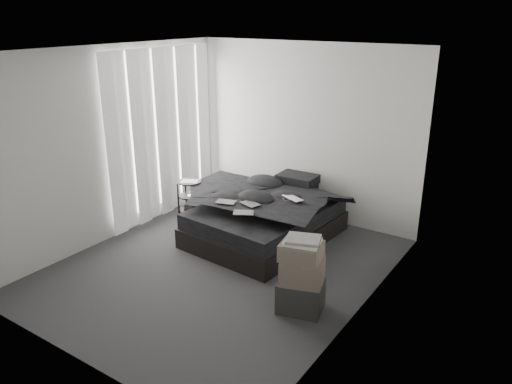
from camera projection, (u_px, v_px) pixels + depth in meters
The scene contains 25 objects.
floor at pixel (220, 267), 6.19m from camera, with size 3.60×4.20×0.01m, color #2F2F31.
ceiling at pixel (214, 50), 5.30m from camera, with size 3.60×4.20×0.01m, color white.
wall_back at pixel (305, 132), 7.38m from camera, with size 3.60×0.01×2.60m, color beige.
wall_front at pixel (60, 229), 4.10m from camera, with size 3.60×0.01×2.60m, color beige.
wall_left at pixel (111, 145), 6.68m from camera, with size 0.01×4.20×2.60m, color beige.
wall_right at pixel (365, 198), 4.80m from camera, with size 0.01×4.20×2.60m, color beige.
window_left at pixel (160, 129), 7.36m from camera, with size 0.02×2.00×2.30m, color white.
curtain_left at pixel (163, 134), 7.36m from camera, with size 0.06×2.12×2.48m, color white.
bed at pixel (265, 229), 6.94m from camera, with size 1.50×1.99×0.27m, color black.
mattress at pixel (265, 213), 6.85m from camera, with size 1.45×1.93×0.21m, color black.
duvet at pixel (263, 199), 6.74m from camera, with size 1.47×1.70×0.23m, color black.
pillow_lower at pixel (294, 186), 7.39m from camera, with size 0.60×0.41×0.14m, color black.
pillow_upper at pixel (298, 179), 7.29m from camera, with size 0.56×0.39×0.13m, color black.
laptop at pixel (290, 194), 6.56m from camera, with size 0.32×0.20×0.03m, color silver.
comic_a at pixel (226, 197), 6.49m from camera, with size 0.25×0.16×0.01m, color black.
comic_b at pixel (250, 198), 6.42m from camera, with size 0.25×0.16×0.01m, color black.
comic_c at pixel (243, 206), 6.13m from camera, with size 0.25×0.16×0.01m, color black.
side_stand at pixel (190, 202), 7.41m from camera, with size 0.35×0.35×0.64m, color black.
papers at pixel (190, 182), 7.29m from camera, with size 0.25×0.18×0.01m, color white.
floor_books at pixel (198, 226), 7.21m from camera, with size 0.12×0.18×0.12m, color black.
box_lower at pixel (301, 296), 5.25m from camera, with size 0.46×0.36×0.34m, color black.
box_mid at pixel (302, 271), 5.13m from camera, with size 0.43×0.34×0.26m, color #594E46.
box_upper at pixel (301, 251), 5.07m from camera, with size 0.41×0.33×0.18m, color #594E46.
art_book_white at pixel (303, 242), 5.03m from camera, with size 0.35×0.28×0.03m, color silver.
art_book_snake at pixel (303, 239), 5.01m from camera, with size 0.34×0.27×0.03m, color silver.
Camera 1 is at (3.43, -4.32, 2.99)m, focal length 35.00 mm.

